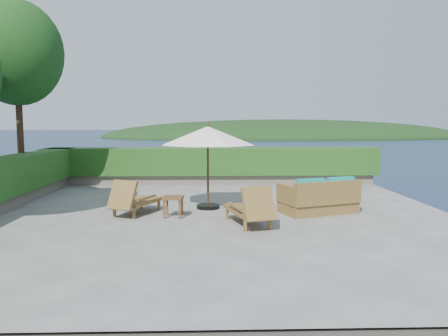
{
  "coord_description": "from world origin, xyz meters",
  "views": [
    {
      "loc": [
        -0.04,
        -10.63,
        2.3
      ],
      "look_at": [
        0.3,
        0.8,
        1.1
      ],
      "focal_mm": 35.0,
      "sensor_mm": 36.0,
      "label": 1
    }
  ],
  "objects_px": {
    "patio_umbrella": "(208,136)",
    "wicker_loveseat": "(320,199)",
    "lounge_left": "(134,200)",
    "side_table": "(173,200)",
    "lounge_right": "(250,208)"
  },
  "relations": [
    {
      "from": "patio_umbrella",
      "to": "lounge_left",
      "type": "xyz_separation_m",
      "value": [
        -1.84,
        -0.74,
        -1.55
      ]
    },
    {
      "from": "lounge_left",
      "to": "side_table",
      "type": "xyz_separation_m",
      "value": [
        1.0,
        -0.32,
        0.04
      ]
    },
    {
      "from": "lounge_left",
      "to": "wicker_loveseat",
      "type": "bearing_deg",
      "value": 23.86
    },
    {
      "from": "patio_umbrella",
      "to": "side_table",
      "type": "bearing_deg",
      "value": -128.27
    },
    {
      "from": "wicker_loveseat",
      "to": "patio_umbrella",
      "type": "bearing_deg",
      "value": 146.54
    },
    {
      "from": "side_table",
      "to": "patio_umbrella",
      "type": "bearing_deg",
      "value": 51.73
    },
    {
      "from": "lounge_left",
      "to": "lounge_right",
      "type": "distance_m",
      "value": 3.06
    },
    {
      "from": "lounge_left",
      "to": "lounge_right",
      "type": "bearing_deg",
      "value": -0.99
    },
    {
      "from": "side_table",
      "to": "wicker_loveseat",
      "type": "height_order",
      "value": "wicker_loveseat"
    },
    {
      "from": "patio_umbrella",
      "to": "wicker_loveseat",
      "type": "height_order",
      "value": "patio_umbrella"
    },
    {
      "from": "side_table",
      "to": "lounge_left",
      "type": "bearing_deg",
      "value": 162.13
    },
    {
      "from": "lounge_right",
      "to": "lounge_left",
      "type": "bearing_deg",
      "value": 139.78
    },
    {
      "from": "lounge_right",
      "to": "side_table",
      "type": "xyz_separation_m",
      "value": [
        -1.79,
        0.94,
        0.02
      ]
    },
    {
      "from": "patio_umbrella",
      "to": "lounge_right",
      "type": "relative_size",
      "value": 1.86
    },
    {
      "from": "patio_umbrella",
      "to": "lounge_left",
      "type": "relative_size",
      "value": 1.92
    }
  ]
}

